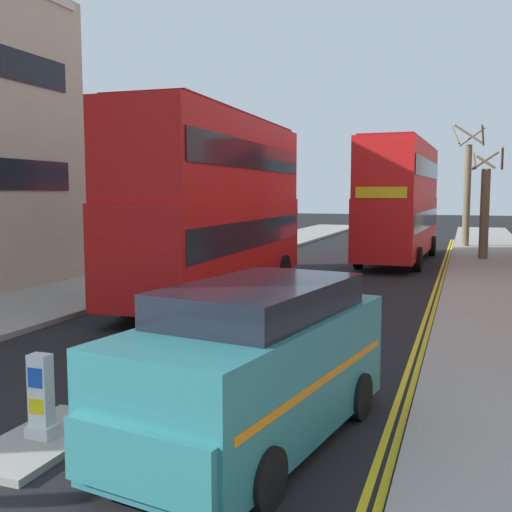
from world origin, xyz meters
name	(u,v)px	position (x,y,z in m)	size (l,w,h in m)	color
sidewalk_right	(512,306)	(6.50, 16.00, 0.07)	(4.00, 80.00, 0.14)	#9E9991
sidewalk_left	(116,284)	(-6.50, 16.00, 0.07)	(4.00, 80.00, 0.14)	#9E9991
kerb_line_outer	(432,317)	(4.40, 14.00, 0.00)	(0.10, 56.00, 0.01)	yellow
kerb_line_inner	(426,317)	(4.24, 14.00, 0.00)	(0.10, 56.00, 0.01)	yellow
traffic_island	(43,440)	(0.00, 3.88, 0.05)	(1.10, 2.20, 0.10)	#9E9991
keep_left_bollard	(41,399)	(0.00, 3.87, 0.61)	(0.36, 0.28, 1.11)	silver
double_decker_bus_away	(217,201)	(-2.17, 15.00, 3.03)	(3.00, 10.87, 5.64)	red
double_decker_bus_oncoming	(400,198)	(2.19, 26.91, 3.03)	(3.07, 10.88, 5.64)	red
taxi_minivan	(252,365)	(2.62, 4.76, 1.07)	(2.66, 5.06, 2.12)	teal
street_tree_near	(485,209)	(6.00, 28.43, 2.51)	(1.45, 1.45, 5.26)	#6B6047
street_tree_mid	(467,190)	(5.17, 35.45, 3.43)	(1.95, 1.95, 7.07)	#6B6047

